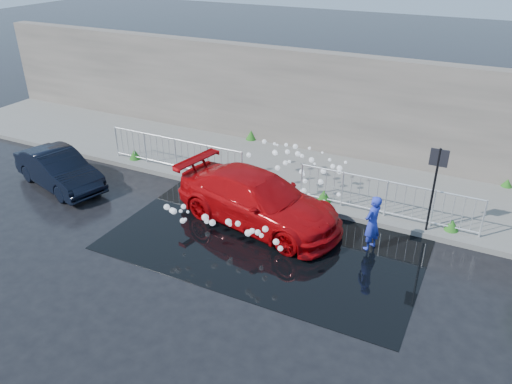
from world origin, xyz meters
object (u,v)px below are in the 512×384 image
sign_post (436,177)px  dark_car (59,169)px  red_car (258,200)px  person (372,223)px

sign_post → dark_car: 11.22m
sign_post → red_car: size_ratio=0.51×
red_car → dark_car: (-6.63, -0.80, -0.12)m
dark_car → person: size_ratio=2.40×
sign_post → red_car: 4.65m
red_car → sign_post: bearing=-61.0°
dark_car → person: 9.81m
dark_car → red_car: bearing=-67.5°
sign_post → person: bearing=-132.1°
red_car → person: person is taller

